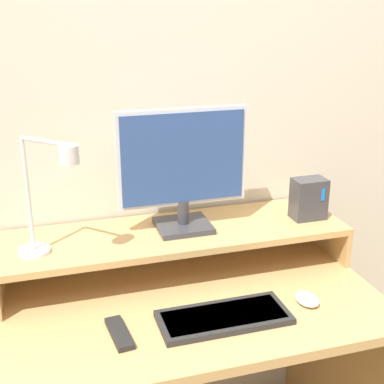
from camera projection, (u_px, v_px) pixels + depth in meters
wall_back at (159, 105)px, 1.77m from camera, size 6.00×0.05×2.50m
desk at (191, 358)px, 1.68m from camera, size 1.12×0.69×0.74m
monitor_shelf at (175, 236)px, 1.73m from camera, size 1.12×0.32×0.14m
monitor at (183, 167)px, 1.67m from camera, size 0.42×0.16×0.39m
desk_lamp at (49, 194)px, 1.47m from camera, size 0.19×0.19×0.35m
router_dock at (309, 199)px, 1.80m from camera, size 0.11×0.08×0.14m
keyboard at (224, 317)px, 1.49m from camera, size 0.37×0.16×0.02m
mouse at (307, 299)px, 1.57m from camera, size 0.06×0.09×0.03m
remote_control at (119, 333)px, 1.42m from camera, size 0.06×0.15×0.02m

